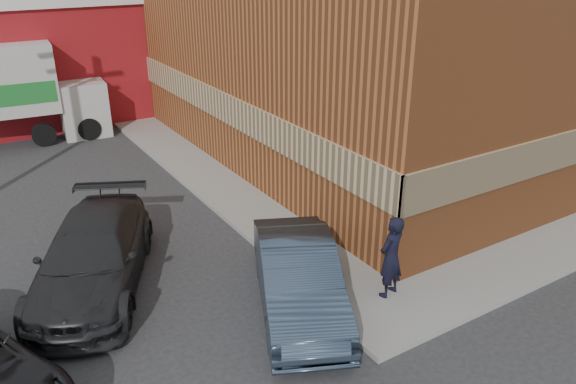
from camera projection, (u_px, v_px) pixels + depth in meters
ground at (342, 308)px, 12.18m from camera, size 90.00×90.00×0.00m
brick_building at (382, 18)px, 21.40m from camera, size 14.25×18.25×9.36m
sidewalk_west at (199, 171)px, 19.43m from camera, size 1.80×18.00×0.12m
man at (391, 257)px, 12.09m from camera, size 0.79×0.62×1.90m
sedan at (299, 278)px, 11.88m from camera, size 3.38×4.86×1.52m
suv_b at (93, 256)px, 12.66m from camera, size 4.34×5.80×1.56m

